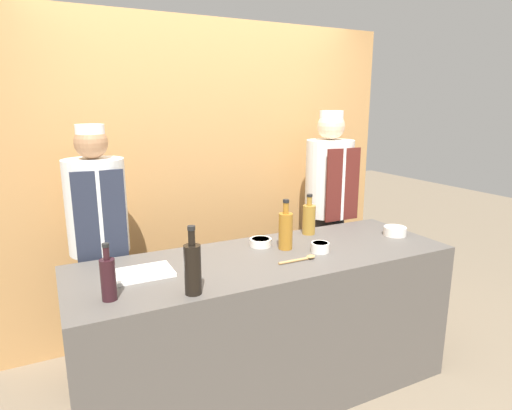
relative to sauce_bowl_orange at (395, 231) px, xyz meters
name	(u,v)px	position (x,y,z in m)	size (l,w,h in m)	color
ground_plane	(267,389)	(-0.98, 0.02, -0.93)	(14.00, 14.00, 0.00)	#756651
cabinet_wall	(205,179)	(-0.98, 1.09, 0.27)	(3.12, 0.18, 2.40)	#B7844C
counter	(267,325)	(-0.98, 0.02, -0.48)	(2.27, 0.77, 0.90)	#514C47
sauce_bowl_orange	(395,231)	(0.00, 0.00, 0.00)	(0.15, 0.15, 0.06)	silver
sauce_bowl_brown	(320,247)	(-0.66, -0.06, 0.00)	(0.11, 0.11, 0.06)	silver
sauce_bowl_white	(261,242)	(-0.93, 0.21, -0.01)	(0.14, 0.14, 0.05)	silver
cutting_board	(141,273)	(-1.71, 0.06, -0.02)	(0.32, 0.21, 0.02)	white
bottle_wine	(108,278)	(-1.91, -0.17, 0.07)	(0.07, 0.07, 0.27)	black
bottle_amber	(286,230)	(-0.82, 0.09, 0.09)	(0.09, 0.09, 0.31)	#9E661E
bottle_vinegar	(309,219)	(-0.51, 0.29, 0.08)	(0.09, 0.09, 0.28)	olive
bottle_soy	(193,268)	(-1.54, -0.28, 0.10)	(0.08, 0.08, 0.34)	black
wooden_spoon	(302,259)	(-0.84, -0.13, -0.02)	(0.24, 0.04, 0.02)	#B2844C
chef_left	(100,248)	(-1.85, 0.62, -0.03)	(0.36, 0.36, 1.67)	#28282D
chef_right	(328,212)	(-0.11, 0.62, 0.01)	(0.37, 0.37, 1.74)	#28282D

